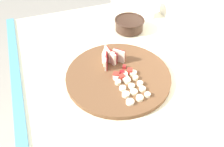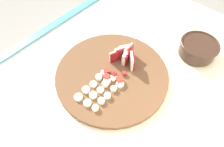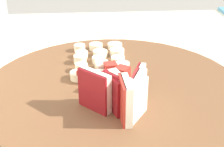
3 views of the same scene
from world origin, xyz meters
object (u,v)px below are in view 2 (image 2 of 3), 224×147
(cutting_board, at_px, (112,75))
(apple_dice_pile, at_px, (110,77))
(banana_slice_rows, at_px, (100,89))
(ceramic_bowl, at_px, (198,48))
(apple_wedge_fan, at_px, (125,55))

(cutting_board, height_order, apple_dice_pile, apple_dice_pile)
(apple_dice_pile, xyz_separation_m, banana_slice_rows, (0.06, 0.01, -0.00))
(cutting_board, xyz_separation_m, ceramic_bowl, (-0.32, 0.19, 0.03))
(cutting_board, height_order, apple_wedge_fan, apple_wedge_fan)
(apple_dice_pile, bearing_deg, apple_wedge_fan, -171.41)
(banana_slice_rows, bearing_deg, cutting_board, -167.68)
(banana_slice_rows, distance_m, ceramic_bowl, 0.43)
(apple_wedge_fan, height_order, ceramic_bowl, apple_wedge_fan)
(apple_dice_pile, relative_size, banana_slice_rows, 0.54)
(apple_wedge_fan, relative_size, apple_dice_pile, 1.11)
(apple_dice_pile, xyz_separation_m, ceramic_bowl, (-0.34, 0.18, 0.01))
(apple_dice_pile, bearing_deg, cutting_board, -152.18)
(cutting_board, height_order, banana_slice_rows, banana_slice_rows)
(cutting_board, bearing_deg, banana_slice_rows, 12.32)
(apple_wedge_fan, bearing_deg, cutting_board, 3.77)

